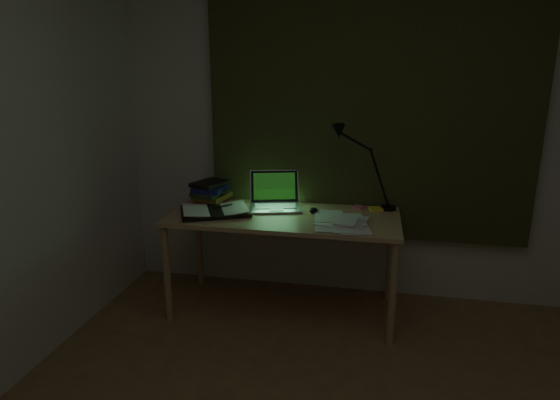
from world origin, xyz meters
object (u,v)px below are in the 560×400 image
Objects in this scene: open_textbook at (215,211)px; book_stack at (211,192)px; loose_papers at (339,221)px; laptop at (276,192)px; desk_lamp at (391,169)px; desk at (284,263)px.

open_textbook is 1.80× the size of book_stack.
laptop is at bearing 156.20° from loose_papers.
book_stack is at bearing -164.94° from desk_lamp.
laptop reaches higher than loose_papers.
open_textbook is 0.82m from loose_papers.
open_textbook is 1.38× the size of loose_papers.
loose_papers is 0.57× the size of desk_lamp.
laptop is 1.21× the size of loose_papers.
desk is 0.96m from desk_lamp.
laptop is 0.69× the size of desk_lamp.
book_stack reaches higher than loose_papers.
desk is at bearing -17.73° from open_textbook.
open_textbook is (-0.45, -0.05, 0.36)m from desk.
desk is at bearing -18.31° from book_stack.
loose_papers is (0.93, -0.27, -0.07)m from book_stack.
open_textbook is (-0.38, -0.17, -0.10)m from laptop.
book_stack is 0.97m from loose_papers.
open_textbook is at bearing -152.74° from desk_lamp.
desk is 0.49m from laptop.
open_textbook is at bearing -171.43° from laptop.
desk_lamp reaches higher than laptop.
loose_papers is (0.37, -0.08, 0.35)m from desk.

